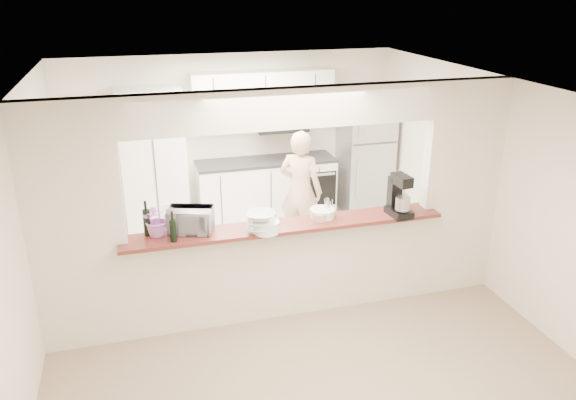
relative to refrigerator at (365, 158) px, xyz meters
name	(u,v)px	position (x,y,z in m)	size (l,w,h in m)	color
floor	(285,312)	(-2.05, -2.65, -0.85)	(6.00, 6.00, 0.00)	tan
tile_overlay	(255,252)	(-2.05, -1.10, -0.84)	(5.00, 2.90, 0.01)	beige
partition	(285,187)	(-2.05, -2.65, 0.63)	(5.00, 0.15, 2.50)	silver
bar_counter	(285,266)	(-2.05, -2.65, -0.27)	(3.40, 0.38, 1.09)	silver
kitchen_cabinets	(224,161)	(-2.24, 0.07, 0.12)	(3.15, 0.62, 2.25)	white
refrigerator	(365,158)	(0.00, 0.00, 0.00)	(0.75, 0.70, 1.70)	#ABABB0
flower_left	(157,219)	(-3.35, -2.60, 0.41)	(0.31, 0.27, 0.35)	#D571C5
wine_bottle_a	(147,222)	(-3.45, -2.58, 0.38)	(0.07, 0.07, 0.36)	black
wine_bottle_b	(173,230)	(-3.22, -2.80, 0.36)	(0.06, 0.06, 0.31)	black
toaster_oven	(190,220)	(-3.03, -2.60, 0.36)	(0.44, 0.30, 0.24)	#A3A2A7
serving_bowls	(261,223)	(-2.35, -2.82, 0.34)	(0.28, 0.28, 0.21)	silver
plate_stack_a	(266,227)	(-2.30, -2.84, 0.30)	(0.27, 0.27, 0.12)	white
plate_stack_b	(322,213)	(-1.63, -2.62, 0.29)	(0.27, 0.27, 0.09)	white
red_bowl	(269,218)	(-2.20, -2.57, 0.27)	(0.15, 0.15, 0.07)	maroon
tan_bowl	(320,216)	(-1.67, -2.68, 0.28)	(0.17, 0.17, 0.08)	tan
utensil_caddy	(324,209)	(-1.60, -2.60, 0.32)	(0.22, 0.14, 0.20)	silver
stand_mixer	(399,197)	(-0.82, -2.78, 0.45)	(0.22, 0.33, 0.46)	black
flower_right	(398,191)	(-0.75, -2.61, 0.45)	(0.23, 0.23, 0.42)	#A660B3
person	(301,191)	(-1.40, -1.11, -0.02)	(0.60, 0.40, 1.65)	#D5A68A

